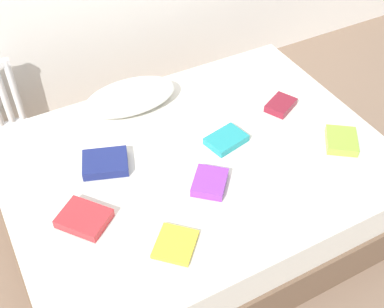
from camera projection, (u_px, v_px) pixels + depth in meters
name	position (u px, v px, depth m)	size (l,w,h in m)	color
ground_plane	(196.00, 217.00, 2.89)	(8.00, 8.00, 0.00)	#7F6651
bed	(196.00, 189.00, 2.72)	(2.00, 1.50, 0.50)	brown
pillow	(131.00, 97.00, 2.80)	(0.54, 0.30, 0.13)	white
textbook_lime	(341.00, 141.00, 2.60)	(0.20, 0.16, 0.04)	#8CC638
textbook_red	(84.00, 218.00, 2.22)	(0.22, 0.17, 0.05)	red
textbook_purple	(210.00, 182.00, 2.38)	(0.19, 0.16, 0.05)	purple
textbook_navy	(105.00, 163.00, 2.47)	(0.23, 0.18, 0.05)	navy
textbook_yellow	(175.00, 244.00, 2.13)	(0.19, 0.17, 0.02)	yellow
textbook_maroon	(281.00, 105.00, 2.82)	(0.18, 0.13, 0.04)	maroon
textbook_teal	(226.00, 140.00, 2.61)	(0.21, 0.15, 0.04)	teal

